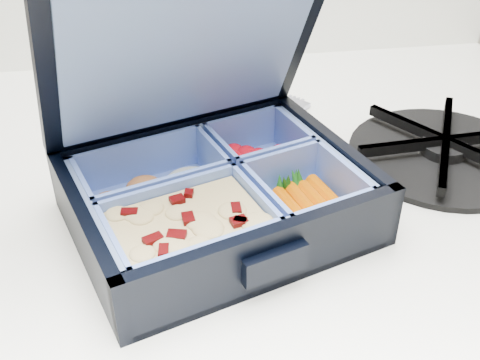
{
  "coord_description": "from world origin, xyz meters",
  "views": [
    {
      "loc": [
        -0.35,
        1.19,
        1.31
      ],
      "look_at": [
        -0.29,
        1.59,
        1.04
      ],
      "focal_mm": 45.0,
      "sensor_mm": 36.0,
      "label": 1
    }
  ],
  "objects": [
    {
      "name": "bento_box",
      "position": [
        -0.31,
        1.58,
        1.03
      ],
      "size": [
        0.27,
        0.24,
        0.05
      ],
      "primitive_type": null,
      "rotation": [
        0.0,
        0.0,
        0.32
      ],
      "color": "black",
      "rests_on": "stove"
    },
    {
      "name": "burner_grate",
      "position": [
        -0.08,
        1.65,
        1.01
      ],
      "size": [
        0.19,
        0.19,
        0.03
      ],
      "primitive_type": "cylinder",
      "rotation": [
        0.0,
        0.0,
        0.06
      ],
      "color": "black",
      "rests_on": "stove"
    },
    {
      "name": "burner_grate_rear",
      "position": [
        -0.38,
        1.8,
        1.01
      ],
      "size": [
        0.2,
        0.2,
        0.02
      ],
      "primitive_type": "cylinder",
      "rotation": [
        0.0,
        0.0,
        -0.41
      ],
      "color": "black",
      "rests_on": "stove"
    },
    {
      "name": "fork",
      "position": [
        -0.27,
        1.7,
        1.01
      ],
      "size": [
        0.16,
        0.16,
        0.01
      ],
      "primitive_type": null,
      "rotation": [
        0.0,
        0.0,
        -0.8
      ],
      "color": "#9694AB",
      "rests_on": "stove"
    }
  ]
}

